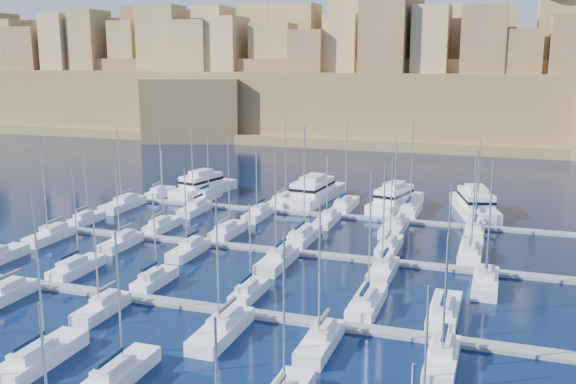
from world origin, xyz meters
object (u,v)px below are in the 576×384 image
at_px(sailboat_2, 41,357).
at_px(motor_yacht_c, 395,200).
at_px(motor_yacht_a, 203,186).
at_px(motor_yacht_b, 314,192).
at_px(motor_yacht_d, 475,204).

relative_size(sailboat_2, motor_yacht_c, 1.00).
height_order(motor_yacht_a, motor_yacht_b, same).
xyz_separation_m(sailboat_2, motor_yacht_c, (19.60, 69.22, 0.96)).
bearing_deg(motor_yacht_d, motor_yacht_a, -178.91).
bearing_deg(motor_yacht_b, motor_yacht_d, -1.42).
xyz_separation_m(motor_yacht_a, motor_yacht_b, (22.36, 1.71, 0.00)).
bearing_deg(motor_yacht_c, motor_yacht_d, 4.76).
distance_m(sailboat_2, motor_yacht_d, 77.83).
xyz_separation_m(motor_yacht_a, motor_yacht_c, (38.02, -0.15, 0.00)).
relative_size(motor_yacht_a, motor_yacht_b, 0.83).
relative_size(motor_yacht_a, motor_yacht_c, 1.02).
bearing_deg(motor_yacht_b, motor_yacht_a, -175.62).
distance_m(motor_yacht_b, motor_yacht_d, 29.32).
xyz_separation_m(sailboat_2, motor_yacht_b, (3.95, 71.08, 0.96)).
bearing_deg(motor_yacht_c, sailboat_2, -105.81).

